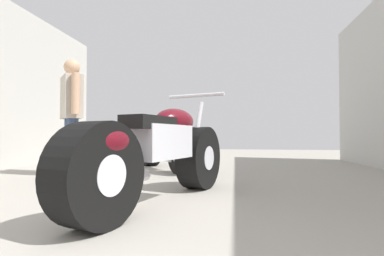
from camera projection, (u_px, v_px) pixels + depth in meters
The scene contains 4 objects.
ground_plane at pixel (170, 185), 3.45m from camera, with size 17.63×17.63×0.00m, color #9E998E.
motorcycle_maroon_cruiser at pixel (159, 154), 2.48m from camera, with size 0.97×2.17×1.03m.
motorcycle_black_naked at pixel (165, 147), 4.97m from camera, with size 1.39×1.71×0.92m.
mechanic_in_blue at pixel (72, 109), 4.33m from camera, with size 0.53×0.59×1.71m.
Camera 1 is at (0.77, 0.29, 0.58)m, focal length 27.32 mm.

